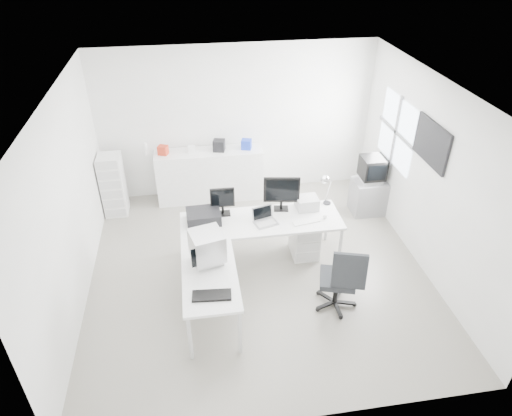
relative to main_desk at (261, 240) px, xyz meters
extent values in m
cube|color=#B4B1A1|center=(-0.09, -0.24, -0.38)|extent=(5.00, 5.00, 0.01)
cube|color=white|center=(-0.09, -0.24, 2.42)|extent=(5.00, 5.00, 0.01)
cube|color=white|center=(-0.09, 2.26, 1.02)|extent=(5.00, 0.02, 2.80)
cube|color=white|center=(-2.59, -0.24, 1.02)|extent=(0.02, 5.00, 2.80)
cube|color=white|center=(2.41, -0.24, 1.02)|extent=(0.02, 5.00, 2.80)
cube|color=white|center=(0.70, 0.05, -0.08)|extent=(0.40, 0.50, 0.60)
cube|color=black|center=(-0.85, 0.10, 0.46)|extent=(0.51, 0.40, 0.18)
cube|color=white|center=(0.65, -0.15, 0.38)|extent=(0.43, 0.19, 0.02)
sphere|color=white|center=(0.95, -0.10, 0.41)|extent=(0.07, 0.07, 0.07)
cube|color=silver|center=(0.75, 0.22, 0.47)|extent=(0.34, 0.29, 0.19)
cube|color=black|center=(-0.85, -1.50, 0.39)|extent=(0.48, 0.23, 0.03)
cube|color=gray|center=(2.13, 1.07, -0.06)|extent=(0.58, 0.47, 0.63)
cube|color=white|center=(-0.65, 2.00, 0.11)|extent=(1.95, 0.49, 0.98)
cube|color=red|center=(-1.45, 2.00, 0.68)|extent=(0.20, 0.19, 0.16)
cube|color=white|center=(-0.95, 2.00, 0.66)|extent=(0.13, 0.11, 0.12)
cube|color=black|center=(-0.45, 2.00, 0.70)|extent=(0.24, 0.23, 0.20)
cube|color=#1C39C4|center=(0.05, 2.00, 0.69)|extent=(0.21, 0.20, 0.18)
cylinder|color=white|center=(-1.75, 2.04, 0.71)|extent=(0.07, 0.07, 0.22)
cube|color=white|center=(-2.37, 1.76, 0.18)|extent=(0.39, 0.46, 1.11)
camera|label=1|loc=(-0.94, -5.53, 4.23)|focal=32.00mm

